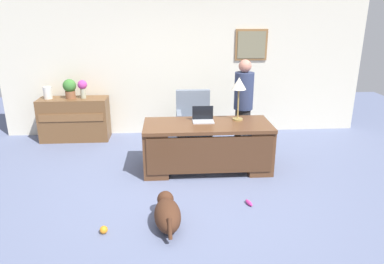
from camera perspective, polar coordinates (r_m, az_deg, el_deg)
ground_plane at (r=4.90m, az=0.30°, el=-9.46°), size 12.00×12.00×0.00m
back_wall at (r=6.99m, az=-1.19°, el=10.76°), size 7.00×0.16×2.70m
desk at (r=5.38m, az=2.50°, el=-2.11°), size 1.91×0.81×0.74m
credenza at (r=7.06m, az=-18.36°, el=2.00°), size 1.26×0.50×0.80m
armchair at (r=6.27m, az=0.25°, el=1.54°), size 0.60×0.59×1.02m
person_standing at (r=6.07m, az=8.25°, el=4.22°), size 0.32×0.32×1.59m
dog_lying at (r=4.12m, az=-4.01°, el=-12.92°), size 0.35×0.76×0.30m
laptop at (r=5.40m, az=1.79°, el=2.32°), size 0.32×0.22×0.22m
desk_lamp at (r=5.41m, az=7.57°, el=7.30°), size 0.22×0.22×0.66m
vase_with_flowers at (r=6.87m, az=-17.23°, el=6.96°), size 0.17×0.17×0.34m
vase_empty at (r=7.07m, az=-22.24°, el=5.88°), size 0.15×0.15×0.23m
potted_plant at (r=6.93m, az=-19.10°, el=6.74°), size 0.24×0.24×0.36m
dog_toy_ball at (r=4.16m, az=-14.04°, el=-15.03°), size 0.09×0.09×0.09m
dog_toy_bone at (r=4.63m, az=9.15°, el=-11.20°), size 0.09×0.16×0.05m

